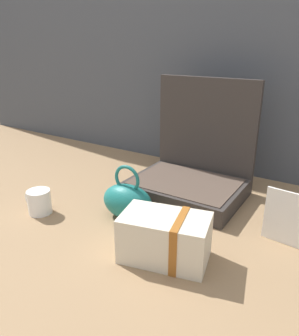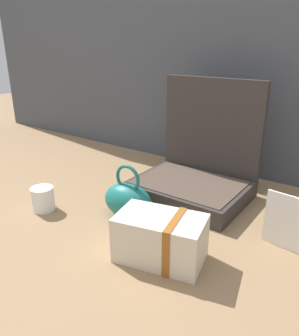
% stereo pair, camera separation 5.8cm
% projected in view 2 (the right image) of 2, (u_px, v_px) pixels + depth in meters
% --- Properties ---
extents(ground_plane, '(6.00, 6.00, 0.00)m').
position_uv_depth(ground_plane, '(149.00, 217.00, 1.10)').
color(ground_plane, '#8C6D4C').
extents(back_wall, '(3.20, 0.06, 1.40)m').
position_uv_depth(back_wall, '(236.00, 0.00, 1.29)').
color(back_wall, '#474C54').
rests_on(back_wall, ground_plane).
extents(open_suitcase, '(0.40, 0.32, 0.43)m').
position_uv_depth(open_suitcase, '(196.00, 171.00, 1.24)').
color(open_suitcase, '#332D2B').
rests_on(open_suitcase, ground_plane).
extents(teal_pouch_handbag, '(0.18, 0.12, 0.19)m').
position_uv_depth(teal_pouch_handbag, '(128.00, 200.00, 1.08)').
color(teal_pouch_handbag, '#196B66').
rests_on(teal_pouch_handbag, ground_plane).
extents(cream_toiletry_bag, '(0.25, 0.18, 0.13)m').
position_uv_depth(cream_toiletry_bag, '(161.00, 238.00, 0.87)').
color(cream_toiletry_bag, beige).
rests_on(cream_toiletry_bag, ground_plane).
extents(coffee_mug, '(0.11, 0.08, 0.08)m').
position_uv_depth(coffee_mug, '(42.00, 199.00, 1.14)').
color(coffee_mug, white).
rests_on(coffee_mug, ground_plane).
extents(info_card_left, '(0.12, 0.02, 0.16)m').
position_uv_depth(info_card_left, '(286.00, 222.00, 0.91)').
color(info_card_left, white).
rests_on(info_card_left, ground_plane).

